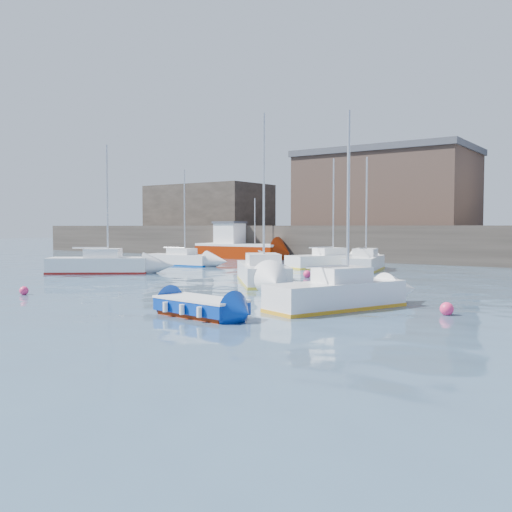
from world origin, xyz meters
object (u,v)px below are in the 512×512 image
Objects in this scene: fishing_boat at (238,247)px; buoy_far at (307,278)px; sailboat_c at (337,294)px; sailboat_e at (179,259)px; sailboat_b at (262,272)px; sailboat_h at (327,260)px; buoy_near at (24,295)px; buoy_mid at (447,315)px; sailboat_a at (99,264)px; sailboat_f at (364,263)px; blue_dinghy at (200,306)px.

fishing_boat is 18.73× the size of buoy_far.
sailboat_e is at bearing 145.96° from sailboat_c.
sailboat_b is 12.23m from sailboat_h.
buoy_mid is (16.61, 4.76, 0.00)m from buoy_near.
sailboat_h is 17.41× the size of buoy_far.
sailboat_e is 11.08m from sailboat_h.
sailboat_a is 1.12× the size of sailboat_e.
buoy_near is at bearing -55.87° from sailboat_a.
sailboat_f is at bearing 85.39° from sailboat_b.
sailboat_f is 19.74× the size of buoy_near.
sailboat_h is (12.34, -5.89, -0.55)m from fishing_boat.
sailboat_h is (9.23, 12.77, -0.05)m from sailboat_a.
sailboat_b reaches higher than blue_dinghy.
buoy_near is 0.85× the size of buoy_mid.
sailboat_a is 1.03× the size of sailboat_h.
sailboat_a is 17.15m from sailboat_f.
sailboat_e is at bearing -166.77° from sailboat_f.
sailboat_a is 23.26m from buoy_mid.
buoy_mid reaches higher than buoy_near.
sailboat_a is 1.13× the size of sailboat_c.
sailboat_h is at bearing 23.56° from sailboat_e.
buoy_mid is at bearing 15.99° from buoy_near.
sailboat_c reaches higher than buoy_mid.
sailboat_f is at bearing 99.94° from blue_dinghy.
sailboat_e is 13.55m from buoy_far.
buoy_mid is (23.75, -12.77, -0.47)m from sailboat_e.
fishing_boat is (-19.45, 28.03, 0.71)m from blue_dinghy.
sailboat_a reaches higher than buoy_mid.
fishing_boat is 34.74m from buoy_mid.
sailboat_c is 18.01m from sailboat_f.
sailboat_h is (-9.97, 18.02, -0.03)m from sailboat_c.
buoy_mid is at bearing -41.04° from buoy_far.
sailboat_h is at bearing -25.54° from fishing_boat.
fishing_boat is at bearing 129.90° from sailboat_b.
sailboat_h is at bearing 102.21° from sailboat_b.
sailboat_a is at bearing -176.03° from sailboat_b.
sailboat_h is at bearing 118.95° from sailboat_c.
sailboat_a reaches higher than blue_dinghy.
fishing_boat is 17.33m from sailboat_f.
sailboat_b is at bearing -94.61° from sailboat_f.
buoy_far is (13.09, -3.48, -0.47)m from sailboat_e.
fishing_boat is 29.39m from buoy_near.
sailboat_b is (14.92, -17.85, -0.50)m from fishing_boat.
sailboat_h is 21.93m from buoy_mid.
sailboat_c is 24.29m from sailboat_e.
sailboat_h reaches higher than buoy_far.
sailboat_e is at bearing 112.19° from buoy_near.
sailboat_f is 16.90× the size of buoy_far.
sailboat_h is (-2.59, 11.95, -0.05)m from sailboat_b.
sailboat_f reaches higher than sailboat_e.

